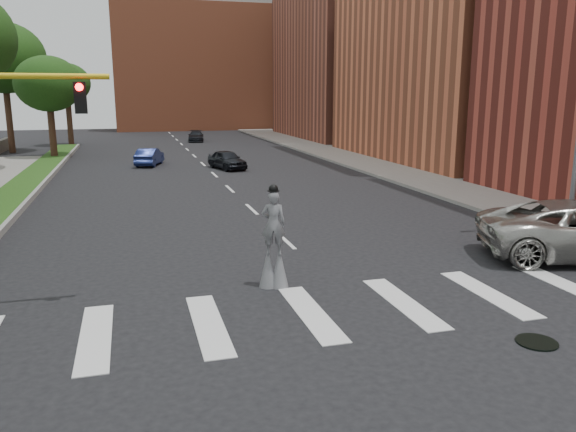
{
  "coord_description": "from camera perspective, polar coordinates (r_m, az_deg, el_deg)",
  "views": [
    {
      "loc": [
        -5.44,
        -11.59,
        5.42
      ],
      "look_at": [
        -0.84,
        4.67,
        1.7
      ],
      "focal_mm": 35.0,
      "sensor_mm": 36.0,
      "label": 1
    }
  ],
  "objects": [
    {
      "name": "tree_5",
      "position": [
        57.88,
        -26.99,
        14.12
      ],
      "size": [
        7.4,
        7.4,
        11.64
      ],
      "color": "#352015",
      "rests_on": "ground"
    },
    {
      "name": "sidewalk_right",
      "position": [
        41.1,
        10.29,
        4.76
      ],
      "size": [
        5.0,
        90.0,
        0.18
      ],
      "primitive_type": "cube",
      "color": "slate",
      "rests_on": "ground"
    },
    {
      "name": "car_far",
      "position": [
        65.13,
        -9.33,
        8.01
      ],
      "size": [
        2.18,
        4.33,
        1.21
      ],
      "primitive_type": "imported",
      "rotation": [
        0.0,
        0.0,
        -0.12
      ],
      "color": "black",
      "rests_on": "ground"
    },
    {
      "name": "building_backdrop",
      "position": [
        90.39,
        -8.77,
        14.54
      ],
      "size": [
        26.0,
        14.0,
        18.0
      ],
      "primitive_type": "cube",
      "color": "#C5623E",
      "rests_on": "ground"
    },
    {
      "name": "grass_median",
      "position": [
        32.6,
        -26.27,
        1.77
      ],
      "size": [
        2.0,
        60.0,
        0.25
      ],
      "primitive_type": "cube",
      "color": "#1E4313",
      "rests_on": "ground"
    },
    {
      "name": "stilt_performer",
      "position": [
        15.81,
        -1.47,
        -3.09
      ],
      "size": [
        0.82,
        0.63,
        2.96
      ],
      "rotation": [
        0.0,
        0.0,
        2.82
      ],
      "color": "#352015",
      "rests_on": "ground"
    },
    {
      "name": "ground_plane",
      "position": [
        13.9,
        8.77,
        -10.68
      ],
      "size": [
        160.0,
        160.0,
        0.0
      ],
      "primitive_type": "plane",
      "color": "black",
      "rests_on": "ground"
    },
    {
      "name": "median_curb",
      "position": [
        32.42,
        -24.45,
        1.92
      ],
      "size": [
        0.2,
        60.0,
        0.28
      ],
      "primitive_type": "cube",
      "color": "gray",
      "rests_on": "ground"
    },
    {
      "name": "building_mid",
      "position": [
        50.26,
        18.57,
        19.33
      ],
      "size": [
        16.0,
        22.0,
        24.0
      ],
      "primitive_type": "cube",
      "color": "#C5623E",
      "rests_on": "ground"
    },
    {
      "name": "building_far",
      "position": [
        71.24,
        7.19,
        16.0
      ],
      "size": [
        16.0,
        22.0,
        20.0
      ],
      "primitive_type": "cube",
      "color": "brown",
      "rests_on": "ground"
    },
    {
      "name": "car_mid",
      "position": [
        44.16,
        -13.89,
        5.86
      ],
      "size": [
        2.43,
        4.21,
        1.31
      ],
      "primitive_type": "imported",
      "rotation": [
        0.0,
        0.0,
        2.86
      ],
      "color": "navy",
      "rests_on": "ground"
    },
    {
      "name": "manhole",
      "position": [
        13.87,
        23.95,
        -11.63
      ],
      "size": [
        0.9,
        0.9,
        0.04
      ],
      "primitive_type": "cylinder",
      "color": "black",
      "rests_on": "ground"
    },
    {
      "name": "car_near",
      "position": [
        41.04,
        -6.21,
        5.71
      ],
      "size": [
        2.66,
        4.28,
        1.36
      ],
      "primitive_type": "imported",
      "rotation": [
        0.0,
        0.0,
        0.28
      ],
      "color": "black",
      "rests_on": "ground"
    },
    {
      "name": "tree_7",
      "position": [
        63.26,
        -21.58,
        12.39
      ],
      "size": [
        4.77,
        4.77,
        8.42
      ],
      "color": "#352015",
      "rests_on": "ground"
    },
    {
      "name": "tree_6",
      "position": [
        51.09,
        -23.2,
        12.2
      ],
      "size": [
        5.32,
        5.32,
        8.4
      ],
      "color": "#352015",
      "rests_on": "ground"
    }
  ]
}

